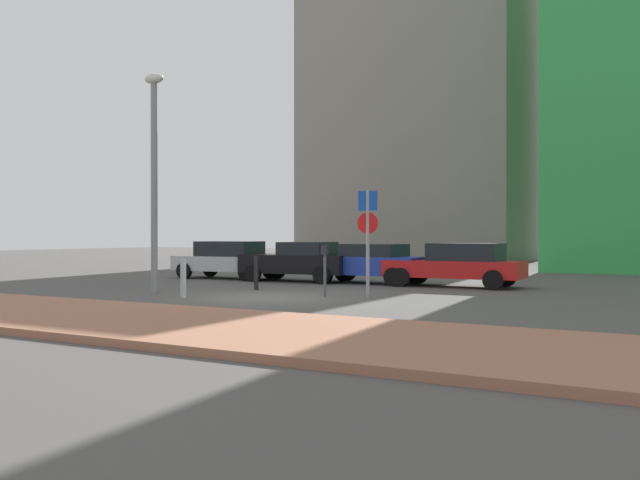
% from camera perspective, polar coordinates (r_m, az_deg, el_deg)
% --- Properties ---
extents(ground_plane, '(120.00, 120.00, 0.00)m').
position_cam_1_polar(ground_plane, '(19.42, -4.39, -4.74)').
color(ground_plane, '#4C4947').
extents(sidewalk_brick, '(40.00, 4.46, 0.14)m').
position_cam_1_polar(sidewalk_brick, '(14.78, -17.90, -6.10)').
color(sidewalk_brick, '#9E664C').
rests_on(sidewalk_brick, ground).
extents(parked_car_silver, '(4.39, 2.22, 1.49)m').
position_cam_1_polar(parked_car_silver, '(27.88, -7.59, -1.57)').
color(parked_car_silver, '#B7BABF').
rests_on(parked_car_silver, ground).
extents(parked_car_black, '(4.34, 2.21, 1.48)m').
position_cam_1_polar(parked_car_black, '(25.96, -1.65, -1.76)').
color(parked_car_black, black).
rests_on(parked_car_black, ground).
extents(parked_car_blue, '(4.14, 2.07, 1.42)m').
position_cam_1_polar(parked_car_blue, '(24.95, 4.18, -1.86)').
color(parked_car_blue, '#1E389E').
rests_on(parked_car_blue, ground).
extents(parked_car_red, '(4.62, 1.97, 1.47)m').
position_cam_1_polar(parked_car_red, '(23.66, 11.26, -1.97)').
color(parked_car_red, red).
rests_on(parked_car_red, ground).
extents(parking_sign_post, '(0.60, 0.13, 3.01)m').
position_cam_1_polar(parking_sign_post, '(19.45, 3.96, 0.87)').
color(parking_sign_post, gray).
rests_on(parking_sign_post, ground).
extents(parking_meter, '(0.18, 0.14, 1.46)m').
position_cam_1_polar(parking_meter, '(19.49, 0.41, -1.94)').
color(parking_meter, '#4C4C51').
rests_on(parking_meter, ground).
extents(street_lamp, '(0.70, 0.36, 6.65)m').
position_cam_1_polar(street_lamp, '(21.71, -13.53, 6.20)').
color(street_lamp, gray).
rests_on(street_lamp, ground).
extents(traffic_bollard_near, '(0.14, 0.14, 1.07)m').
position_cam_1_polar(traffic_bollard_near, '(22.01, -5.28, -2.74)').
color(traffic_bollard_near, black).
rests_on(traffic_bollard_near, ground).
extents(traffic_bollard_mid, '(0.16, 0.16, 1.07)m').
position_cam_1_polar(traffic_bollard_mid, '(19.53, -11.22, -3.14)').
color(traffic_bollard_mid, '#B7B7BC').
rests_on(traffic_bollard_mid, ground).
extents(building_under_construction, '(14.78, 11.96, 19.99)m').
position_cam_1_polar(building_under_construction, '(50.94, 8.67, 9.72)').
color(building_under_construction, gray).
rests_on(building_under_construction, ground).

